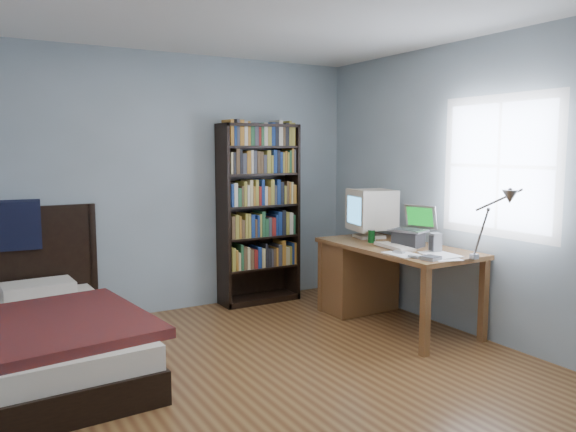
{
  "coord_description": "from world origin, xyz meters",
  "views": [
    {
      "loc": [
        -1.84,
        -3.16,
        1.58
      ],
      "look_at": [
        0.45,
        0.72,
        1.05
      ],
      "focal_mm": 35.0,
      "sensor_mm": 36.0,
      "label": 1
    }
  ],
  "objects_px": {
    "bookshelf": "(259,214)",
    "soda_can": "(371,236)",
    "desk_lamp": "(504,204)",
    "bed": "(51,332)",
    "laptop": "(410,235)",
    "desk": "(367,272)",
    "speaker": "(435,243)",
    "keyboard": "(394,247)",
    "crt_monitor": "(370,210)"
  },
  "relations": [
    {
      "from": "bookshelf",
      "to": "soda_can",
      "type": "bearing_deg",
      "value": -61.06
    },
    {
      "from": "desk_lamp",
      "to": "bed",
      "type": "height_order",
      "value": "desk_lamp"
    },
    {
      "from": "laptop",
      "to": "desk",
      "type": "bearing_deg",
      "value": 97.62
    },
    {
      "from": "laptop",
      "to": "bed",
      "type": "distance_m",
      "value": 3.02
    },
    {
      "from": "desk_lamp",
      "to": "bookshelf",
      "type": "height_order",
      "value": "bookshelf"
    },
    {
      "from": "desk_lamp",
      "to": "speaker",
      "type": "relative_size",
      "value": 3.6
    },
    {
      "from": "keyboard",
      "to": "bed",
      "type": "distance_m",
      "value": 2.83
    },
    {
      "from": "desk",
      "to": "speaker",
      "type": "xyz_separation_m",
      "value": [
        0.06,
        -0.83,
        0.4
      ]
    },
    {
      "from": "desk_lamp",
      "to": "bed",
      "type": "relative_size",
      "value": 0.28
    },
    {
      "from": "bookshelf",
      "to": "desk_lamp",
      "type": "bearing_deg",
      "value": -74.32
    },
    {
      "from": "soda_can",
      "to": "desk_lamp",
      "type": "bearing_deg",
      "value": -86.31
    },
    {
      "from": "desk_lamp",
      "to": "bookshelf",
      "type": "relative_size",
      "value": 0.32
    },
    {
      "from": "speaker",
      "to": "soda_can",
      "type": "distance_m",
      "value": 0.67
    },
    {
      "from": "desk",
      "to": "bed",
      "type": "xyz_separation_m",
      "value": [
        -2.83,
        0.11,
        -0.16
      ]
    },
    {
      "from": "speaker",
      "to": "desk_lamp",
      "type": "bearing_deg",
      "value": -83.96
    },
    {
      "from": "soda_can",
      "to": "keyboard",
      "type": "bearing_deg",
      "value": -93.36
    },
    {
      "from": "bookshelf",
      "to": "keyboard",
      "type": "bearing_deg",
      "value": -67.84
    },
    {
      "from": "desk",
      "to": "keyboard",
      "type": "xyz_separation_m",
      "value": [
        -0.11,
        -0.51,
        0.33
      ]
    },
    {
      "from": "desk_lamp",
      "to": "bookshelf",
      "type": "distance_m",
      "value": 2.57
    },
    {
      "from": "crt_monitor",
      "to": "soda_can",
      "type": "distance_m",
      "value": 0.37
    },
    {
      "from": "desk_lamp",
      "to": "soda_can",
      "type": "xyz_separation_m",
      "value": [
        -0.09,
        1.37,
        -0.41
      ]
    },
    {
      "from": "desk",
      "to": "bookshelf",
      "type": "xyz_separation_m",
      "value": [
        -0.69,
        0.92,
        0.51
      ]
    },
    {
      "from": "speaker",
      "to": "bookshelf",
      "type": "distance_m",
      "value": 1.9
    },
    {
      "from": "speaker",
      "to": "bed",
      "type": "xyz_separation_m",
      "value": [
        -2.89,
        0.94,
        -0.55
      ]
    },
    {
      "from": "laptop",
      "to": "speaker",
      "type": "relative_size",
      "value": 2.36
    },
    {
      "from": "desk_lamp",
      "to": "keyboard",
      "type": "bearing_deg",
      "value": 96.01
    },
    {
      "from": "laptop",
      "to": "keyboard",
      "type": "bearing_deg",
      "value": -179.5
    },
    {
      "from": "crt_monitor",
      "to": "desk_lamp",
      "type": "height_order",
      "value": "desk_lamp"
    },
    {
      "from": "laptop",
      "to": "desk_lamp",
      "type": "bearing_deg",
      "value": -93.89
    },
    {
      "from": "bookshelf",
      "to": "bed",
      "type": "relative_size",
      "value": 0.87
    },
    {
      "from": "speaker",
      "to": "bookshelf",
      "type": "xyz_separation_m",
      "value": [
        -0.75,
        1.74,
        0.11
      ]
    },
    {
      "from": "keyboard",
      "to": "bed",
      "type": "relative_size",
      "value": 0.19
    },
    {
      "from": "desk",
      "to": "laptop",
      "type": "bearing_deg",
      "value": -82.38
    },
    {
      "from": "keyboard",
      "to": "bed",
      "type": "height_order",
      "value": "bed"
    },
    {
      "from": "bookshelf",
      "to": "crt_monitor",
      "type": "bearing_deg",
      "value": -47.39
    },
    {
      "from": "bookshelf",
      "to": "desk",
      "type": "bearing_deg",
      "value": -52.97
    },
    {
      "from": "keyboard",
      "to": "bookshelf",
      "type": "distance_m",
      "value": 1.55
    },
    {
      "from": "desk_lamp",
      "to": "keyboard",
      "type": "relative_size",
      "value": 1.43
    },
    {
      "from": "speaker",
      "to": "soda_can",
      "type": "bearing_deg",
      "value": 113.79
    },
    {
      "from": "desk",
      "to": "soda_can",
      "type": "xyz_separation_m",
      "value": [
        -0.09,
        -0.17,
        0.37
      ]
    },
    {
      "from": "bed",
      "to": "keyboard",
      "type": "bearing_deg",
      "value": -12.94
    },
    {
      "from": "crt_monitor",
      "to": "soda_can",
      "type": "xyz_separation_m",
      "value": [
        -0.18,
        -0.24,
        -0.21
      ]
    },
    {
      "from": "soda_can",
      "to": "bookshelf",
      "type": "relative_size",
      "value": 0.06
    },
    {
      "from": "crt_monitor",
      "to": "speaker",
      "type": "xyz_separation_m",
      "value": [
        -0.03,
        -0.9,
        -0.19
      ]
    },
    {
      "from": "bed",
      "to": "laptop",
      "type": "bearing_deg",
      "value": -12.13
    },
    {
      "from": "keyboard",
      "to": "bookshelf",
      "type": "relative_size",
      "value": 0.22
    },
    {
      "from": "desk_lamp",
      "to": "keyboard",
      "type": "height_order",
      "value": "desk_lamp"
    },
    {
      "from": "soda_can",
      "to": "bed",
      "type": "xyz_separation_m",
      "value": [
        -2.74,
        0.28,
        -0.53
      ]
    },
    {
      "from": "laptop",
      "to": "soda_can",
      "type": "height_order",
      "value": "laptop"
    },
    {
      "from": "desk",
      "to": "desk_lamp",
      "type": "height_order",
      "value": "desk_lamp"
    }
  ]
}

